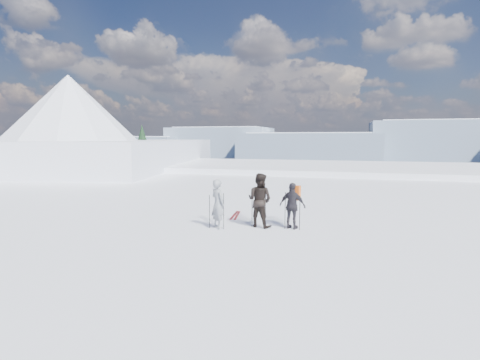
# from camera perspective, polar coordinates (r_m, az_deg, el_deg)

# --- Properties ---
(lake_basin) EXTENTS (820.00, 820.00, 71.62)m
(lake_basin) POSITION_cam_1_polar(r_m,az_deg,el_deg) (40.93, 13.20, -7.57)
(lake_basin) COLOR white
(lake_basin) RESTS_ON ground
(far_mountain_range) EXTENTS (770.00, 110.00, 53.00)m
(far_mountain_range) POSITION_cam_1_polar(r_m,az_deg,el_deg) (465.45, 19.26, 4.84)
(far_mountain_range) COLOR slate
(far_mountain_range) RESTS_ON ground
(near_ridge) EXTENTS (31.37, 35.68, 25.62)m
(near_ridge) POSITION_cam_1_polar(r_m,az_deg,el_deg) (48.60, -19.83, -1.94)
(near_ridge) COLOR white
(near_ridge) RESTS_ON ground
(skier_grey) EXTENTS (0.79, 0.75, 1.81)m
(skier_grey) POSITION_cam_1_polar(r_m,az_deg,el_deg) (13.75, -3.39, -3.65)
(skier_grey) COLOR gray
(skier_grey) RESTS_ON ground
(skier_dark) EXTENTS (1.16, 1.01, 2.02)m
(skier_dark) POSITION_cam_1_polar(r_m,az_deg,el_deg) (13.95, 3.02, -3.08)
(skier_dark) COLOR black
(skier_dark) RESTS_ON ground
(skier_pack) EXTENTS (1.07, 0.65, 1.70)m
(skier_pack) POSITION_cam_1_polar(r_m,az_deg,el_deg) (13.77, 7.99, -3.93)
(skier_pack) COLOR black
(skier_pack) RESTS_ON ground
(backpack) EXTENTS (0.40, 0.29, 0.53)m
(backpack) POSITION_cam_1_polar(r_m,az_deg,el_deg) (13.84, 8.46, 0.77)
(backpack) COLOR #D75614
(backpack) RESTS_ON skier_pack
(ski_poles) EXTENTS (3.25, 0.76, 1.35)m
(ski_poles) POSITION_cam_1_polar(r_m,az_deg,el_deg) (13.74, 2.43, -4.78)
(ski_poles) COLOR black
(ski_poles) RESTS_ON ground
(skis_loose) EXTENTS (0.46, 1.70, 0.03)m
(skis_loose) POSITION_cam_1_polar(r_m,az_deg,el_deg) (16.07, -0.68, -5.39)
(skis_loose) COLOR black
(skis_loose) RESTS_ON ground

